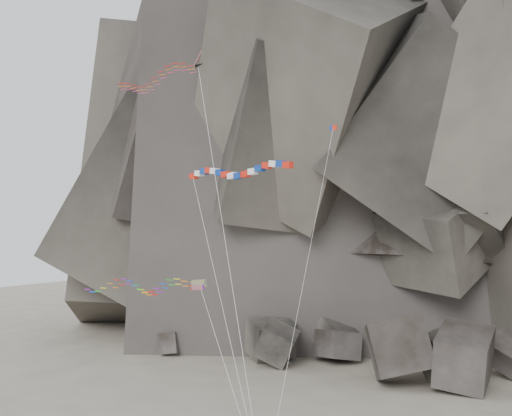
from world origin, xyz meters
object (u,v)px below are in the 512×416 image
at_px(delta_kite, 152,79).
at_px(parafoil_kite, 135,286).
at_px(banner_kite, 236,172).
at_px(pennant_kite, 317,209).

distance_m(delta_kite, parafoil_kite, 16.55).
bearing_deg(banner_kite, delta_kite, -164.63).
bearing_deg(banner_kite, pennant_kite, 5.94).
bearing_deg(parafoil_kite, banner_kite, 14.74).
relative_size(delta_kite, parafoil_kite, 1.48).
relative_size(delta_kite, banner_kite, 1.45).
xyz_separation_m(parafoil_kite, pennant_kite, (15.38, -0.99, 5.70)).
distance_m(parafoil_kite, pennant_kite, 16.44).
bearing_deg(parafoil_kite, delta_kite, 87.03).
xyz_separation_m(banner_kite, parafoil_kite, (-8.40, -0.83, -8.59)).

